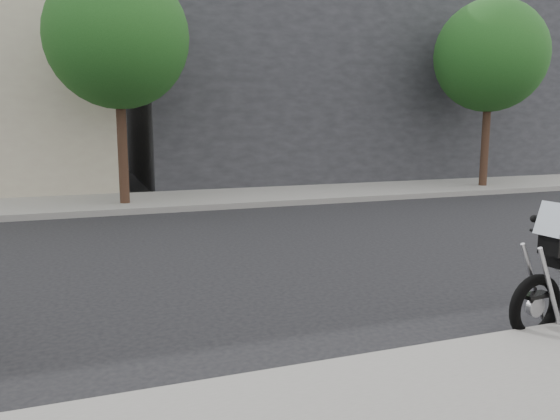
{
  "coord_description": "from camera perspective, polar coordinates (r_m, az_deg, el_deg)",
  "views": [
    {
      "loc": [
        2.96,
        8.01,
        2.17
      ],
      "look_at": [
        0.3,
        0.69,
        0.9
      ],
      "focal_mm": 35.0,
      "sensor_mm": 36.0,
      "label": 1
    }
  ],
  "objects": [
    {
      "name": "street_tree_mid",
      "position": [
        14.18,
        -16.63,
        16.88
      ],
      "size": [
        3.4,
        3.4,
        5.7
      ],
      "color": "#3D281C",
      "rests_on": "far_sidewalk"
    },
    {
      "name": "far_building_dark",
      "position": [
        23.74,
        4.98,
        12.46
      ],
      "size": [
        16.0,
        11.0,
        7.0
      ],
      "color": "#26262B",
      "rests_on": "ground"
    },
    {
      "name": "street_tree_left",
      "position": [
        18.53,
        21.12,
        14.77
      ],
      "size": [
        3.4,
        3.4,
        5.7
      ],
      "color": "#3D281C",
      "rests_on": "far_sidewalk"
    },
    {
      "name": "far_sidewalk",
      "position": [
        14.96,
        -8.36,
        1.12
      ],
      "size": [
        44.0,
        3.0,
        0.15
      ],
      "primitive_type": "cube",
      "color": "gray",
      "rests_on": "ground"
    },
    {
      "name": "ground",
      "position": [
        8.81,
        0.31,
        -5.0
      ],
      "size": [
        120.0,
        120.0,
        0.0
      ],
      "primitive_type": "plane",
      "color": "black",
      "rests_on": "ground"
    }
  ]
}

